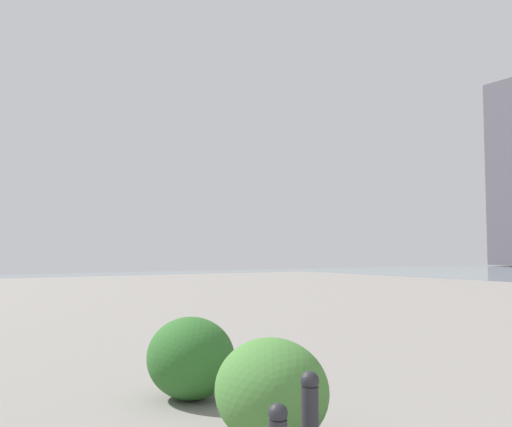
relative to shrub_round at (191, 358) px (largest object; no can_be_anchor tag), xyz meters
name	(u,v)px	position (x,y,z in m)	size (l,w,h in m)	color
shrub_low	(271,391)	(-1.70, 0.05, -0.01)	(1.05, 0.95, 0.90)	#477F38
shrub_round	(191,358)	(0.00, 0.00, 0.00)	(1.07, 0.96, 0.91)	#2D6628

